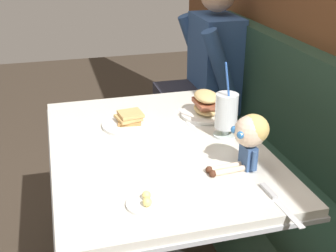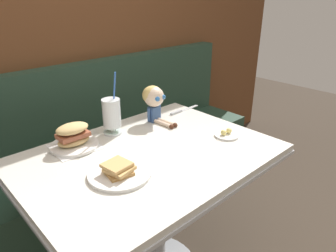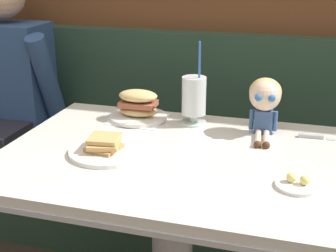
{
  "view_description": "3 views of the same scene",
  "coord_description": "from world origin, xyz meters",
  "px_view_note": "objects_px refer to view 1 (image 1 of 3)",
  "views": [
    {
      "loc": [
        1.48,
        -0.17,
        1.51
      ],
      "look_at": [
        0.1,
        0.2,
        0.86
      ],
      "focal_mm": 47.07,
      "sensor_mm": 36.0,
      "label": 1
    },
    {
      "loc": [
        -0.77,
        -0.77,
        1.41
      ],
      "look_at": [
        0.12,
        0.19,
        0.83
      ],
      "focal_mm": 33.19,
      "sensor_mm": 36.0,
      "label": 2
    },
    {
      "loc": [
        0.38,
        -1.16,
        1.35
      ],
      "look_at": [
        -0.02,
        0.18,
        0.83
      ],
      "focal_mm": 50.62,
      "sensor_mm": 36.0,
      "label": 3
    }
  ],
  "objects_px": {
    "sandwich_plate": "(206,106)",
    "butter_saucer": "(146,203)",
    "butter_knife": "(274,197)",
    "diner_patron": "(209,63)",
    "toast_plate": "(131,122)",
    "milkshake_glass": "(226,113)",
    "seated_doll": "(250,134)"
  },
  "relations": [
    {
      "from": "milkshake_glass",
      "to": "butter_saucer",
      "type": "relative_size",
      "value": 2.63
    },
    {
      "from": "butter_knife",
      "to": "milkshake_glass",
      "type": "bearing_deg",
      "value": 177.34
    },
    {
      "from": "sandwich_plate",
      "to": "butter_saucer",
      "type": "bearing_deg",
      "value": -33.81
    },
    {
      "from": "sandwich_plate",
      "to": "diner_patron",
      "type": "distance_m",
      "value": 0.84
    },
    {
      "from": "milkshake_glass",
      "to": "sandwich_plate",
      "type": "height_order",
      "value": "milkshake_glass"
    },
    {
      "from": "toast_plate",
      "to": "seated_doll",
      "type": "bearing_deg",
      "value": 35.39
    },
    {
      "from": "toast_plate",
      "to": "butter_saucer",
      "type": "xyz_separation_m",
      "value": [
        0.59,
        -0.07,
        -0.01
      ]
    },
    {
      "from": "toast_plate",
      "to": "diner_patron",
      "type": "height_order",
      "value": "diner_patron"
    },
    {
      "from": "milkshake_glass",
      "to": "seated_doll",
      "type": "xyz_separation_m",
      "value": [
        0.26,
        -0.02,
        0.03
      ]
    },
    {
      "from": "sandwich_plate",
      "to": "seated_doll",
      "type": "bearing_deg",
      "value": -1.66
    },
    {
      "from": "diner_patron",
      "to": "toast_plate",
      "type": "bearing_deg",
      "value": -38.72
    },
    {
      "from": "diner_patron",
      "to": "sandwich_plate",
      "type": "bearing_deg",
      "value": -21.02
    },
    {
      "from": "sandwich_plate",
      "to": "butter_knife",
      "type": "distance_m",
      "value": 0.67
    },
    {
      "from": "butter_knife",
      "to": "seated_doll",
      "type": "distance_m",
      "value": 0.24
    },
    {
      "from": "toast_plate",
      "to": "milkshake_glass",
      "type": "height_order",
      "value": "milkshake_glass"
    },
    {
      "from": "seated_doll",
      "to": "diner_patron",
      "type": "xyz_separation_m",
      "value": [
        -1.26,
        0.32,
        -0.13
      ]
    },
    {
      "from": "milkshake_glass",
      "to": "butter_knife",
      "type": "height_order",
      "value": "milkshake_glass"
    },
    {
      "from": "toast_plate",
      "to": "milkshake_glass",
      "type": "xyz_separation_m",
      "value": [
        0.2,
        0.35,
        0.09
      ]
    },
    {
      "from": "toast_plate",
      "to": "diner_patron",
      "type": "distance_m",
      "value": 1.02
    },
    {
      "from": "butter_knife",
      "to": "diner_patron",
      "type": "relative_size",
      "value": 0.29
    },
    {
      "from": "milkshake_glass",
      "to": "diner_patron",
      "type": "bearing_deg",
      "value": 163.61
    },
    {
      "from": "toast_plate",
      "to": "butter_knife",
      "type": "xyz_separation_m",
      "value": [
        0.66,
        0.33,
        -0.01
      ]
    },
    {
      "from": "butter_saucer",
      "to": "diner_patron",
      "type": "relative_size",
      "value": 0.15
    },
    {
      "from": "milkshake_glass",
      "to": "butter_saucer",
      "type": "xyz_separation_m",
      "value": [
        0.39,
        -0.41,
        -0.09
      ]
    },
    {
      "from": "seated_doll",
      "to": "butter_knife",
      "type": "bearing_deg",
      "value": -0.17
    },
    {
      "from": "butter_saucer",
      "to": "butter_knife",
      "type": "xyz_separation_m",
      "value": [
        0.07,
        0.39,
        -0.0
      ]
    },
    {
      "from": "toast_plate",
      "to": "milkshake_glass",
      "type": "relative_size",
      "value": 0.79
    },
    {
      "from": "milkshake_glass",
      "to": "seated_doll",
      "type": "bearing_deg",
      "value": -4.59
    },
    {
      "from": "butter_saucer",
      "to": "seated_doll",
      "type": "distance_m",
      "value": 0.43
    },
    {
      "from": "butter_knife",
      "to": "diner_patron",
      "type": "distance_m",
      "value": 1.49
    },
    {
      "from": "milkshake_glass",
      "to": "sandwich_plate",
      "type": "distance_m",
      "value": 0.22
    },
    {
      "from": "milkshake_glass",
      "to": "butter_saucer",
      "type": "distance_m",
      "value": 0.58
    }
  ]
}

